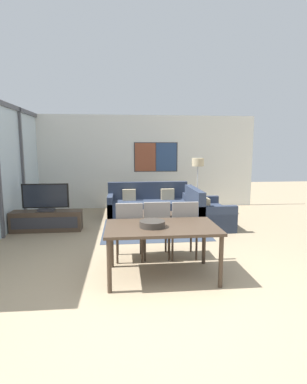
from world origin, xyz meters
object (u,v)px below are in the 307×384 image
(fruit_bowl, at_px, (152,224))
(sofa_side, at_px, (205,214))
(coffee_table, at_px, (154,217))
(floor_lamp, at_px, (198,167))
(television, at_px, (46,198))
(dining_chair_centre, at_px, (156,227))
(sofa_main, at_px, (149,205))
(dining_chair_left, at_px, (129,229))
(dining_table, at_px, (162,231))
(dining_chair_right, at_px, (183,227))
(tv_console, at_px, (47,221))

(fruit_bowl, bearing_deg, sofa_side, 60.94)
(coffee_table, distance_m, fruit_bowl, 2.65)
(floor_lamp, bearing_deg, coffee_table, -133.74)
(television, relative_size, floor_lamp, 0.64)
(coffee_table, distance_m, dining_chair_centre, 1.84)
(fruit_bowl, bearing_deg, television, 128.08)
(sofa_main, distance_m, dining_chair_left, 3.28)
(dining_table, relative_size, dining_chair_centre, 1.61)
(dining_chair_right, bearing_deg, tv_console, 144.07)
(coffee_table, bearing_deg, dining_chair_centre, -94.54)
(dining_chair_left, relative_size, dining_chair_right, 1.00)
(tv_console, distance_m, television, 0.52)
(dining_chair_left, height_order, floor_lamp, floor_lamp)
(sofa_main, relative_size, dining_chair_centre, 2.24)
(coffee_table, bearing_deg, dining_chair_left, -107.55)
(sofa_main, distance_m, fruit_bowl, 3.97)
(television, bearing_deg, tv_console, -90.00)
(dining_chair_right, xyz_separation_m, floor_lamp, (1.05, 3.27, 0.77))
(dining_table, height_order, fruit_bowl, fruit_bowl)
(coffee_table, bearing_deg, television, 177.67)
(television, height_order, dining_chair_left, television)
(sofa_main, xyz_separation_m, sofa_side, (1.25, -1.17, -0.00))
(television, distance_m, dining_chair_right, 3.33)
(tv_console, bearing_deg, fruit_bowl, -51.91)
(sofa_side, distance_m, fruit_bowl, 3.20)
(sofa_side, bearing_deg, coffee_table, 98.15)
(coffee_table, bearing_deg, sofa_side, 8.15)
(dining_chair_left, bearing_deg, fruit_bowl, -66.79)
(dining_table, distance_m, dining_chair_left, 0.81)
(tv_console, bearing_deg, television, 90.00)
(dining_chair_centre, relative_size, fruit_bowl, 2.75)
(tv_console, bearing_deg, coffee_table, -2.31)
(sofa_main, relative_size, sofa_side, 1.51)
(coffee_table, height_order, dining_table, dining_table)
(sofa_side, xyz_separation_m, fruit_bowl, (-1.53, -2.76, 0.51))
(tv_console, distance_m, dining_chair_left, 2.68)
(sofa_main, distance_m, dining_chair_centre, 3.18)
(dining_chair_right, bearing_deg, dining_table, -123.27)
(dining_table, relative_size, fruit_bowl, 4.43)
(sofa_side, xyz_separation_m, floor_lamp, (0.11, 1.24, 1.02))
(coffee_table, xyz_separation_m, dining_table, (-0.14, -2.54, 0.40))
(dining_chair_left, bearing_deg, dining_chair_right, 1.20)
(dining_table, distance_m, floor_lamp, 4.27)
(dining_chair_left, height_order, fruit_bowl, dining_chair_left)
(coffee_table, height_order, dining_chair_left, dining_chair_left)
(dining_chair_left, bearing_deg, sofa_side, 48.13)
(coffee_table, bearing_deg, floor_lamp, 46.26)
(dining_chair_centre, bearing_deg, dining_table, -90.00)
(dining_table, height_order, dining_chair_right, dining_chair_right)
(sofa_main, distance_m, dining_table, 3.90)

